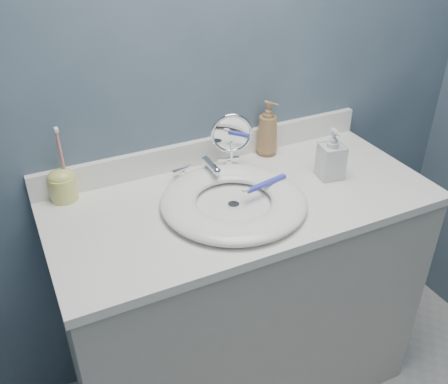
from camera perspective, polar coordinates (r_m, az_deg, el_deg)
back_wall at (r=1.66m, az=-2.07°, el=13.44°), size 2.20×0.02×2.40m
vanity_cabinet at (r=1.86m, az=1.94°, el=-12.50°), size 1.20×0.55×0.85m
countertop at (r=1.58m, az=2.23°, el=-1.09°), size 1.22×0.57×0.03m
backsplash at (r=1.76m, az=-1.74°, el=4.80°), size 1.22×0.02×0.09m
basin at (r=1.52m, az=1.11°, el=-1.02°), size 0.45×0.45×0.04m
drain at (r=1.53m, az=1.11°, el=-1.49°), size 0.04×0.04×0.01m
faucet at (r=1.67m, az=-1.93°, el=2.56°), size 0.25×0.13×0.07m
makeup_mirror at (r=1.67m, az=0.88°, el=5.95°), size 0.14×0.08×0.21m
soap_bottle_amber at (r=1.79m, az=5.00°, el=7.27°), size 0.10×0.10×0.20m
soap_bottle_clear at (r=1.68m, az=12.22°, el=4.31°), size 0.09×0.09×0.17m
toothbrush_holder at (r=1.62m, az=-17.99°, el=0.92°), size 0.08×0.08×0.24m
toothbrush_lying at (r=1.56m, az=4.68°, el=0.91°), size 0.17×0.05×0.02m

